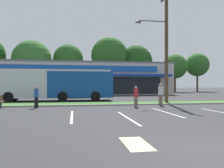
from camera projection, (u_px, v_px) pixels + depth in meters
ground_plane at (220, 151)px, 5.76m from camera, size 240.00×240.00×0.00m
grass_median at (117, 103)px, 19.56m from camera, size 56.00×2.20×0.12m
curb_lip at (120, 105)px, 18.36m from camera, size 56.00×0.24×0.12m
parking_stripe_0 at (72, 116)px, 12.06m from camera, size 0.12×4.80×0.01m
parking_stripe_1 at (127, 118)px, 11.51m from camera, size 0.12×4.80×0.01m
parking_stripe_2 at (166, 112)px, 13.73m from camera, size 0.12×4.80×0.01m
parking_stripe_3 at (224, 113)px, 13.50m from camera, size 0.12×4.80×0.01m
lot_arrow at (136, 143)px, 6.45m from camera, size 0.70×1.60×0.01m
storefront_building at (82, 79)px, 41.16m from camera, size 30.11×13.90×5.47m
tree_left at (32, 60)px, 46.60m from camera, size 8.00×8.00×10.87m
tree_mid_left at (68, 59)px, 48.72m from camera, size 6.41×6.41×10.39m
tree_mid at (109, 56)px, 49.74m from camera, size 8.06×8.06×12.13m
tree_mid_right at (136, 62)px, 51.68m from camera, size 7.48×7.48×10.71m
tree_right at (175, 67)px, 52.25m from camera, size 5.64×5.64×8.75m
tree_far_right at (197, 65)px, 55.93m from camera, size 5.72×5.72×9.52m
utility_pole at (165, 43)px, 20.22m from camera, size 3.03×2.40×10.21m
city_bus at (54, 84)px, 23.66m from camera, size 12.13×2.73×3.25m
car_1 at (77, 92)px, 29.42m from camera, size 4.32×1.89×1.55m
pedestrian_near_bench at (36, 97)px, 16.34m from camera, size 0.32×0.32×1.59m
pedestrian_by_pole at (161, 94)px, 18.14m from camera, size 0.36×0.36×1.81m
pedestrian_mid at (136, 97)px, 16.85m from camera, size 0.32×0.32×1.59m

